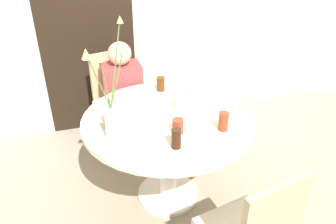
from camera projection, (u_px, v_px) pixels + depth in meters
The scene contains 13 objects.
ground_plane at pixel (168, 195), 2.65m from camera, with size 16.00×16.00×0.00m, color gray.
doorway_panel at pixel (87, 32), 3.10m from camera, with size 0.90×0.01×2.05m.
dining_table at pixel (168, 133), 2.36m from camera, with size 1.21×1.21×0.73m.
chair_left_flank at pixel (116, 95), 3.09m from camera, with size 0.49×0.49×0.91m.
birthday_cake at pixel (190, 102), 2.39m from camera, with size 0.21×0.21×0.14m.
flower_vase at pixel (111, 110), 1.94m from camera, with size 0.26×0.19×0.74m.
side_plate at pixel (141, 93), 2.62m from camera, with size 0.17×0.17×0.01m.
drink_glass_0 at pixel (109, 117), 2.18m from camera, with size 0.07×0.07×0.13m.
drink_glass_1 at pixel (223, 121), 2.12m from camera, with size 0.07×0.07×0.13m.
drink_glass_2 at pixel (178, 126), 2.09m from camera, with size 0.07×0.07×0.10m.
drink_glass_3 at pixel (176, 138), 1.95m from camera, with size 0.06×0.06×0.13m.
drink_glass_4 at pixel (161, 84), 2.65m from camera, with size 0.06×0.06×0.12m.
person_guest at pixel (123, 103), 2.98m from camera, with size 0.34×0.24×1.07m.
Camera 1 is at (-0.58, -1.90, 1.88)m, focal length 35.00 mm.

